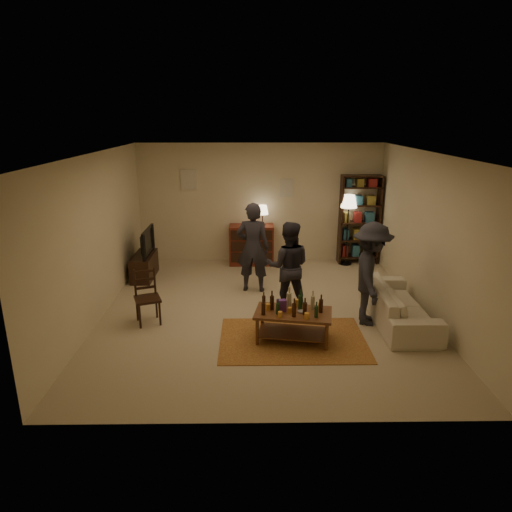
{
  "coord_description": "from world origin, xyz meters",
  "views": [
    {
      "loc": [
        -0.23,
        -7.29,
        3.27
      ],
      "look_at": [
        -0.13,
        0.1,
        0.99
      ],
      "focal_mm": 32.0,
      "sensor_mm": 36.0,
      "label": 1
    }
  ],
  "objects_px": {
    "person_left": "(253,247)",
    "tv_stand": "(144,260)",
    "coffee_table": "(293,315)",
    "bookshelf": "(359,219)",
    "dresser": "(252,244)",
    "sofa": "(398,304)",
    "person_by_sofa": "(371,274)",
    "dining_chair": "(147,295)",
    "person_right": "(288,267)",
    "floor_lamp": "(349,206)"
  },
  "relations": [
    {
      "from": "tv_stand",
      "to": "floor_lamp",
      "type": "distance_m",
      "value": 4.59
    },
    {
      "from": "coffee_table",
      "to": "floor_lamp",
      "type": "distance_m",
      "value": 4.11
    },
    {
      "from": "floor_lamp",
      "to": "sofa",
      "type": "xyz_separation_m",
      "value": [
        0.24,
        -3.05,
        -1.05
      ]
    },
    {
      "from": "person_left",
      "to": "person_by_sofa",
      "type": "distance_m",
      "value": 2.39
    },
    {
      "from": "floor_lamp",
      "to": "person_by_sofa",
      "type": "xyz_separation_m",
      "value": [
        -0.26,
        -3.09,
        -0.51
      ]
    },
    {
      "from": "coffee_table",
      "to": "dresser",
      "type": "relative_size",
      "value": 0.9
    },
    {
      "from": "person_by_sofa",
      "to": "floor_lamp",
      "type": "bearing_deg",
      "value": 5.48
    },
    {
      "from": "dining_chair",
      "to": "person_right",
      "type": "relative_size",
      "value": 0.58
    },
    {
      "from": "tv_stand",
      "to": "floor_lamp",
      "type": "height_order",
      "value": "floor_lamp"
    },
    {
      "from": "dresser",
      "to": "person_right",
      "type": "distance_m",
      "value": 2.68
    },
    {
      "from": "dining_chair",
      "to": "person_right",
      "type": "height_order",
      "value": "person_right"
    },
    {
      "from": "sofa",
      "to": "bookshelf",
      "type": "bearing_deg",
      "value": -0.82
    },
    {
      "from": "dining_chair",
      "to": "dresser",
      "type": "bearing_deg",
      "value": 39.85
    },
    {
      "from": "coffee_table",
      "to": "person_right",
      "type": "distance_m",
      "value": 1.22
    },
    {
      "from": "bookshelf",
      "to": "sofa",
      "type": "distance_m",
      "value": 3.26
    },
    {
      "from": "tv_stand",
      "to": "person_left",
      "type": "relative_size",
      "value": 0.61
    },
    {
      "from": "person_left",
      "to": "bookshelf",
      "type": "bearing_deg",
      "value": -136.81
    },
    {
      "from": "dresser",
      "to": "person_left",
      "type": "relative_size",
      "value": 0.78
    },
    {
      "from": "dresser",
      "to": "person_right",
      "type": "relative_size",
      "value": 0.86
    },
    {
      "from": "sofa",
      "to": "person_left",
      "type": "relative_size",
      "value": 1.2
    },
    {
      "from": "dining_chair",
      "to": "sofa",
      "type": "xyz_separation_m",
      "value": [
        4.12,
        -0.04,
        -0.17
      ]
    },
    {
      "from": "dining_chair",
      "to": "floor_lamp",
      "type": "bearing_deg",
      "value": 17.0
    },
    {
      "from": "dining_chair",
      "to": "floor_lamp",
      "type": "distance_m",
      "value": 4.99
    },
    {
      "from": "floor_lamp",
      "to": "person_left",
      "type": "distance_m",
      "value": 2.72
    },
    {
      "from": "floor_lamp",
      "to": "person_left",
      "type": "xyz_separation_m",
      "value": [
        -2.14,
        -1.61,
        -0.48
      ]
    },
    {
      "from": "person_right",
      "to": "dresser",
      "type": "bearing_deg",
      "value": -71.16
    },
    {
      "from": "person_by_sofa",
      "to": "bookshelf",
      "type": "bearing_deg",
      "value": 0.65
    },
    {
      "from": "coffee_table",
      "to": "person_right",
      "type": "relative_size",
      "value": 0.78
    },
    {
      "from": "tv_stand",
      "to": "person_right",
      "type": "bearing_deg",
      "value": -30.28
    },
    {
      "from": "dresser",
      "to": "floor_lamp",
      "type": "relative_size",
      "value": 0.85
    },
    {
      "from": "dresser",
      "to": "bookshelf",
      "type": "height_order",
      "value": "bookshelf"
    },
    {
      "from": "tv_stand",
      "to": "person_left",
      "type": "height_order",
      "value": "person_left"
    },
    {
      "from": "person_right",
      "to": "person_by_sofa",
      "type": "xyz_separation_m",
      "value": [
        1.28,
        -0.56,
        0.05
      ]
    },
    {
      "from": "sofa",
      "to": "person_left",
      "type": "distance_m",
      "value": 2.84
    },
    {
      "from": "sofa",
      "to": "person_left",
      "type": "height_order",
      "value": "person_left"
    },
    {
      "from": "tv_stand",
      "to": "bookshelf",
      "type": "bearing_deg",
      "value": 11.8
    },
    {
      "from": "coffee_table",
      "to": "person_by_sofa",
      "type": "bearing_deg",
      "value": 24.84
    },
    {
      "from": "coffee_table",
      "to": "bookshelf",
      "type": "relative_size",
      "value": 0.61
    },
    {
      "from": "dining_chair",
      "to": "sofa",
      "type": "distance_m",
      "value": 4.12
    },
    {
      "from": "dining_chair",
      "to": "tv_stand",
      "type": "relative_size",
      "value": 0.86
    },
    {
      "from": "floor_lamp",
      "to": "dining_chair",
      "type": "bearing_deg",
      "value": -142.22
    },
    {
      "from": "dresser",
      "to": "person_left",
      "type": "distance_m",
      "value": 1.72
    },
    {
      "from": "dresser",
      "to": "person_by_sofa",
      "type": "relative_size",
      "value": 0.81
    },
    {
      "from": "dresser",
      "to": "sofa",
      "type": "distance_m",
      "value": 3.93
    },
    {
      "from": "person_left",
      "to": "tv_stand",
      "type": "bearing_deg",
      "value": -11.0
    },
    {
      "from": "floor_lamp",
      "to": "person_right",
      "type": "bearing_deg",
      "value": -121.34
    },
    {
      "from": "dresser",
      "to": "person_by_sofa",
      "type": "xyz_separation_m",
      "value": [
        1.89,
        -3.15,
        0.37
      ]
    },
    {
      "from": "dining_chair",
      "to": "dresser",
      "type": "relative_size",
      "value": 0.67
    },
    {
      "from": "coffee_table",
      "to": "bookshelf",
      "type": "xyz_separation_m",
      "value": [
        1.84,
        3.82,
        0.62
      ]
    },
    {
      "from": "person_left",
      "to": "sofa",
      "type": "bearing_deg",
      "value": 156.3
    }
  ]
}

